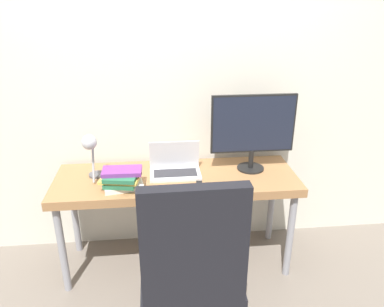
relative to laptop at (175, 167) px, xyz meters
The scene contains 9 objects.
ground_plane 0.84m from the laptop, 88.99° to the right, with size 12.00×12.00×0.00m, color #70665B.
wall_back 0.60m from the laptop, 88.90° to the left, with size 8.00×0.05×2.60m.
desk 0.12m from the laptop, 82.78° to the right, with size 1.68×0.56×0.73m.
laptop is the anchor object (origin of this frame).
monitor 0.61m from the laptop, ahead, with size 0.59×0.19×0.55m.
desk_lamp 0.59m from the laptop, behind, with size 0.11×0.24×0.35m.
office_chair 0.89m from the laptop, 88.23° to the right, with size 0.58×0.60×1.15m.
book_stack 0.40m from the laptop, 152.55° to the right, with size 0.29×0.23×0.13m.
tv_remote 0.29m from the laptop, 60.90° to the right, with size 0.06×0.18×0.02m.
Camera 1 is at (-0.13, -2.05, 1.90)m, focal length 35.00 mm.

